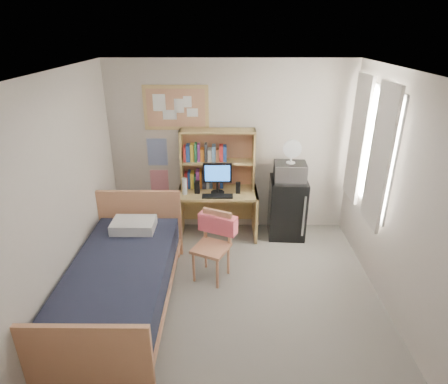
{
  "coord_description": "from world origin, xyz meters",
  "views": [
    {
      "loc": [
        -0.04,
        -3.32,
        2.99
      ],
      "look_at": [
        -0.08,
        1.2,
        0.99
      ],
      "focal_mm": 30.0,
      "sensor_mm": 36.0,
      "label": 1
    }
  ],
  "objects_px": {
    "bed": "(122,285)",
    "microwave": "(290,172)",
    "desk_fan": "(291,152)",
    "desk": "(218,213)",
    "speaker_left": "(197,187)",
    "desk_chair": "(211,248)",
    "monitor": "(218,179)",
    "speaker_right": "(238,188)",
    "bulletin_board": "(176,108)",
    "mini_fridge": "(287,208)"
  },
  "relations": [
    {
      "from": "bed",
      "to": "speaker_left",
      "type": "bearing_deg",
      "value": 64.72
    },
    {
      "from": "bed",
      "to": "speaker_left",
      "type": "relative_size",
      "value": 11.77
    },
    {
      "from": "bulletin_board",
      "to": "bed",
      "type": "xyz_separation_m",
      "value": [
        -0.45,
        -1.96,
        -1.62
      ]
    },
    {
      "from": "bulletin_board",
      "to": "desk_chair",
      "type": "height_order",
      "value": "bulletin_board"
    },
    {
      "from": "desk_chair",
      "to": "desk_fan",
      "type": "distance_m",
      "value": 1.81
    },
    {
      "from": "desk_chair",
      "to": "monitor",
      "type": "distance_m",
      "value": 1.16
    },
    {
      "from": "bed",
      "to": "desk_fan",
      "type": "xyz_separation_m",
      "value": [
        2.11,
        1.67,
        1.05
      ]
    },
    {
      "from": "monitor",
      "to": "desk_fan",
      "type": "distance_m",
      "value": 1.13
    },
    {
      "from": "desk_chair",
      "to": "microwave",
      "type": "distance_m",
      "value": 1.68
    },
    {
      "from": "bed",
      "to": "monitor",
      "type": "bearing_deg",
      "value": 56.64
    },
    {
      "from": "monitor",
      "to": "speaker_right",
      "type": "bearing_deg",
      "value": 0.0
    },
    {
      "from": "desk",
      "to": "speaker_right",
      "type": "distance_m",
      "value": 0.55
    },
    {
      "from": "desk",
      "to": "speaker_right",
      "type": "xyz_separation_m",
      "value": [
        0.3,
        -0.06,
        0.45
      ]
    },
    {
      "from": "speaker_left",
      "to": "microwave",
      "type": "height_order",
      "value": "microwave"
    },
    {
      "from": "bed",
      "to": "desk",
      "type": "bearing_deg",
      "value": 57.62
    },
    {
      "from": "desk",
      "to": "monitor",
      "type": "bearing_deg",
      "value": -90.0
    },
    {
      "from": "mini_fridge",
      "to": "monitor",
      "type": "height_order",
      "value": "monitor"
    },
    {
      "from": "microwave",
      "to": "monitor",
      "type": "bearing_deg",
      "value": -173.58
    },
    {
      "from": "desk_chair",
      "to": "bed",
      "type": "xyz_separation_m",
      "value": [
        -0.99,
        -0.57,
        -0.15
      ]
    },
    {
      "from": "mini_fridge",
      "to": "bed",
      "type": "xyz_separation_m",
      "value": [
        -2.11,
        -1.69,
        -0.16
      ]
    },
    {
      "from": "monitor",
      "to": "desk",
      "type": "bearing_deg",
      "value": 90.0
    },
    {
      "from": "desk",
      "to": "bed",
      "type": "relative_size",
      "value": 0.54
    },
    {
      "from": "speaker_left",
      "to": "microwave",
      "type": "distance_m",
      "value": 1.38
    },
    {
      "from": "mini_fridge",
      "to": "speaker_right",
      "type": "xyz_separation_m",
      "value": [
        -0.76,
        -0.08,
        0.36
      ]
    },
    {
      "from": "desk",
      "to": "bed",
      "type": "distance_m",
      "value": 1.97
    },
    {
      "from": "mini_fridge",
      "to": "desk_fan",
      "type": "relative_size",
      "value": 2.85
    },
    {
      "from": "desk_fan",
      "to": "bulletin_board",
      "type": "bearing_deg",
      "value": 172.83
    },
    {
      "from": "speaker_left",
      "to": "speaker_right",
      "type": "xyz_separation_m",
      "value": [
        0.6,
        0.01,
        -0.01
      ]
    },
    {
      "from": "desk_chair",
      "to": "microwave",
      "type": "bearing_deg",
      "value": 68.85
    },
    {
      "from": "bed",
      "to": "speaker_left",
      "type": "distance_m",
      "value": 1.85
    },
    {
      "from": "desk",
      "to": "desk_chair",
      "type": "distance_m",
      "value": 1.1
    },
    {
      "from": "bulletin_board",
      "to": "desk",
      "type": "bearing_deg",
      "value": -26.57
    },
    {
      "from": "bulletin_board",
      "to": "monitor",
      "type": "distance_m",
      "value": 1.19
    },
    {
      "from": "desk_chair",
      "to": "desk_fan",
      "type": "height_order",
      "value": "desk_fan"
    },
    {
      "from": "desk",
      "to": "desk_chair",
      "type": "xyz_separation_m",
      "value": [
        -0.06,
        -1.09,
        0.08
      ]
    },
    {
      "from": "bulletin_board",
      "to": "speaker_left",
      "type": "height_order",
      "value": "bulletin_board"
    },
    {
      "from": "mini_fridge",
      "to": "speaker_right",
      "type": "bearing_deg",
      "value": -170.98
    },
    {
      "from": "microwave",
      "to": "desk_fan",
      "type": "relative_size",
      "value": 1.42
    },
    {
      "from": "bed",
      "to": "microwave",
      "type": "xyz_separation_m",
      "value": [
        2.11,
        1.67,
        0.75
      ]
    },
    {
      "from": "bulletin_board",
      "to": "desk",
      "type": "distance_m",
      "value": 1.69
    },
    {
      "from": "speaker_right",
      "to": "microwave",
      "type": "relative_size",
      "value": 0.36
    },
    {
      "from": "bed",
      "to": "desk_fan",
      "type": "distance_m",
      "value": 2.89
    },
    {
      "from": "desk_chair",
      "to": "bed",
      "type": "relative_size",
      "value": 0.41
    },
    {
      "from": "microwave",
      "to": "desk_fan",
      "type": "bearing_deg",
      "value": 0.0
    },
    {
      "from": "monitor",
      "to": "mini_fridge",
      "type": "bearing_deg",
      "value": 3.88
    },
    {
      "from": "bed",
      "to": "speaker_right",
      "type": "relative_size",
      "value": 13.12
    },
    {
      "from": "bed",
      "to": "microwave",
      "type": "relative_size",
      "value": 4.76
    },
    {
      "from": "desk_chair",
      "to": "speaker_left",
      "type": "xyz_separation_m",
      "value": [
        -0.24,
        1.03,
        0.38
      ]
    },
    {
      "from": "desk_chair",
      "to": "bed",
      "type": "distance_m",
      "value": 1.16
    },
    {
      "from": "bulletin_board",
      "to": "microwave",
      "type": "relative_size",
      "value": 2.05
    }
  ]
}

